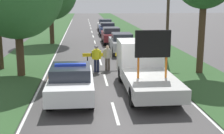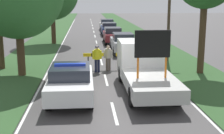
% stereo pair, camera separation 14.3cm
% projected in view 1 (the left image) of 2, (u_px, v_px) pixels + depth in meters
% --- Properties ---
extents(ground_plane, '(160.00, 160.00, 0.00)m').
position_uv_depth(ground_plane, '(109.00, 92.00, 14.79)').
color(ground_plane, '#3D3A3A').
extents(lane_markings, '(6.88, 73.11, 0.01)m').
position_uv_depth(lane_markings, '(95.00, 42.00, 31.54)').
color(lane_markings, silver).
rests_on(lane_markings, ground).
extents(grass_verge_left, '(3.63, 120.00, 0.03)m').
position_uv_depth(grass_verge_left, '(45.00, 39.00, 33.75)').
color(grass_verge_left, '#2D5128').
rests_on(grass_verge_left, ground).
extents(grass_verge_right, '(3.63, 120.00, 0.03)m').
position_uv_depth(grass_verge_right, '(141.00, 38.00, 34.71)').
color(grass_verge_right, '#2D5128').
rests_on(grass_verge_right, ground).
extents(police_car, '(1.91, 4.63, 1.61)m').
position_uv_depth(police_car, '(71.00, 81.00, 13.63)').
color(police_car, white).
rests_on(police_car, ground).
extents(work_truck, '(2.14, 6.28, 3.05)m').
position_uv_depth(work_truck, '(143.00, 66.00, 15.33)').
color(work_truck, white).
rests_on(work_truck, ground).
extents(road_barrier, '(3.06, 0.08, 1.02)m').
position_uv_depth(road_barrier, '(107.00, 56.00, 19.42)').
color(road_barrier, black).
rests_on(road_barrier, ground).
extents(police_officer, '(0.57, 0.36, 1.59)m').
position_uv_depth(police_officer, '(96.00, 57.00, 18.58)').
color(police_officer, '#191E38').
rests_on(police_officer, ground).
extents(pedestrian_civilian, '(0.55, 0.35, 1.54)m').
position_uv_depth(pedestrian_civilian, '(108.00, 56.00, 19.07)').
color(pedestrian_civilian, brown).
rests_on(pedestrian_civilian, ground).
extents(traffic_cone_near_police, '(0.45, 0.45, 0.63)m').
position_uv_depth(traffic_cone_near_police, '(74.00, 68.00, 18.56)').
color(traffic_cone_near_police, black).
rests_on(traffic_cone_near_police, ground).
extents(traffic_cone_centre_front, '(0.43, 0.43, 0.59)m').
position_uv_depth(traffic_cone_centre_front, '(128.00, 69.00, 18.31)').
color(traffic_cone_centre_front, black).
rests_on(traffic_cone_centre_front, ground).
extents(traffic_cone_near_truck, '(0.48, 0.48, 0.66)m').
position_uv_depth(traffic_cone_near_truck, '(50.00, 76.00, 16.58)').
color(traffic_cone_near_truck, black).
rests_on(traffic_cone_near_truck, ground).
extents(queued_car_sedan_silver, '(1.74, 4.39, 1.62)m').
position_uv_depth(queued_car_sedan_silver, '(122.00, 43.00, 25.23)').
color(queued_car_sedan_silver, '#B2B2B7').
rests_on(queued_car_sedan_silver, ground).
extents(queued_car_wagon_maroon, '(1.72, 4.52, 1.57)m').
position_uv_depth(queued_car_wagon_maroon, '(111.00, 35.00, 30.68)').
color(queued_car_wagon_maroon, maroon).
rests_on(queued_car_wagon_maroon, ground).
extents(queued_car_hatch_blue, '(1.83, 4.30, 1.52)m').
position_uv_depth(queued_car_hatch_blue, '(107.00, 29.00, 37.49)').
color(queued_car_hatch_blue, navy).
rests_on(queued_car_hatch_blue, ground).
extents(queued_car_van_white, '(1.88, 4.38, 1.57)m').
position_uv_depth(queued_car_van_white, '(105.00, 25.00, 43.05)').
color(queued_car_van_white, silver).
rests_on(queued_car_van_white, ground).
extents(utility_pole, '(1.20, 0.20, 6.47)m').
position_uv_depth(utility_pole, '(168.00, 13.00, 21.51)').
color(utility_pole, '#473828').
rests_on(utility_pole, ground).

